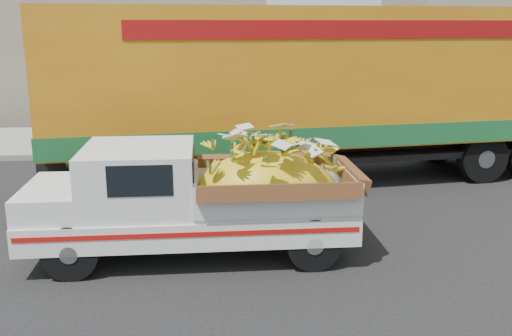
{
  "coord_description": "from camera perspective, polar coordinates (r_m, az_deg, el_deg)",
  "views": [
    {
      "loc": [
        -0.83,
        -7.85,
        3.47
      ],
      "look_at": [
        -0.17,
        1.07,
        1.19
      ],
      "focal_mm": 40.0,
      "sensor_mm": 36.0,
      "label": 1
    }
  ],
  "objects": [
    {
      "name": "semi_trailer",
      "position": [
        12.76,
        6.62,
        8.14
      ],
      "size": [
        12.06,
        4.15,
        3.8
      ],
      "rotation": [
        0.0,
        0.0,
        0.14
      ],
      "color": "black",
      "rests_on": "ground"
    },
    {
      "name": "sidewalk",
      "position": [
        17.37,
        -1.43,
        3.0
      ],
      "size": [
        60.0,
        4.0,
        0.14
      ],
      "primitive_type": "cube",
      "color": "gray",
      "rests_on": "ground"
    },
    {
      "name": "curb",
      "position": [
        15.32,
        -1.04,
        1.49
      ],
      "size": [
        60.0,
        0.25,
        0.15
      ],
      "primitive_type": "cube",
      "color": "gray",
      "rests_on": "ground"
    },
    {
      "name": "pickup_truck",
      "position": [
        8.69,
        -4.01,
        -2.82
      ],
      "size": [
        4.91,
        1.88,
        1.71
      ],
      "rotation": [
        0.0,
        0.0,
        0.02
      ],
      "color": "black",
      "rests_on": "ground"
    },
    {
      "name": "building_left",
      "position": [
        24.03,
        -22.03,
        10.97
      ],
      "size": [
        18.0,
        6.0,
        5.0
      ],
      "primitive_type": "cube",
      "color": "gray",
      "rests_on": "ground"
    },
    {
      "name": "ground",
      "position": [
        8.62,
        1.65,
        -9.44
      ],
      "size": [
        100.0,
        100.0,
        0.0
      ],
      "primitive_type": "plane",
      "color": "black",
      "rests_on": "ground"
    }
  ]
}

